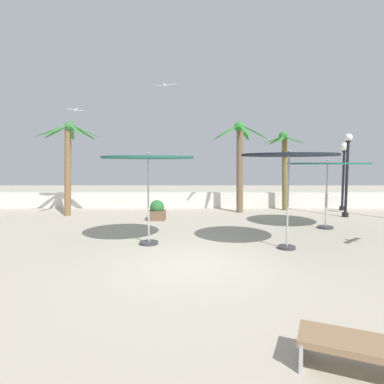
{
  "coord_description": "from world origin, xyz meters",
  "views": [
    {
      "loc": [
        -0.04,
        -7.82,
        2.37
      ],
      "look_at": [
        0.0,
        3.34,
        1.4
      ],
      "focal_mm": 30.06,
      "sensor_mm": 36.0,
      "label": 1
    }
  ],
  "objects_px": {
    "patio_umbrella_2": "(147,163)",
    "seagull_0": "(74,110)",
    "patio_umbrella_0": "(288,160)",
    "lamp_post_0": "(346,168)",
    "palm_tree_1": "(283,161)",
    "seagull_1": "(164,85)",
    "palm_tree_0": "(238,156)",
    "palm_tree_2": "(67,155)",
    "patio_umbrella_1": "(326,167)",
    "lamp_post_2": "(342,164)",
    "planter": "(156,211)"
  },
  "relations": [
    {
      "from": "patio_umbrella_2",
      "to": "seagull_0",
      "type": "bearing_deg",
      "value": 120.02
    },
    {
      "from": "patio_umbrella_0",
      "to": "lamp_post_0",
      "type": "bearing_deg",
      "value": 52.16
    },
    {
      "from": "palm_tree_1",
      "to": "seagull_1",
      "type": "relative_size",
      "value": 3.1
    },
    {
      "from": "palm_tree_0",
      "to": "palm_tree_2",
      "type": "distance_m",
      "value": 8.0
    },
    {
      "from": "patio_umbrella_0",
      "to": "seagull_0",
      "type": "height_order",
      "value": "seagull_0"
    },
    {
      "from": "lamp_post_0",
      "to": "patio_umbrella_1",
      "type": "bearing_deg",
      "value": -127.22
    },
    {
      "from": "patio_umbrella_1",
      "to": "lamp_post_2",
      "type": "bearing_deg",
      "value": 59.14
    },
    {
      "from": "palm_tree_2",
      "to": "patio_umbrella_1",
      "type": "bearing_deg",
      "value": -15.59
    },
    {
      "from": "palm_tree_0",
      "to": "lamp_post_0",
      "type": "bearing_deg",
      "value": -16.62
    },
    {
      "from": "palm_tree_2",
      "to": "seagull_1",
      "type": "bearing_deg",
      "value": 46.25
    },
    {
      "from": "patio_umbrella_0",
      "to": "palm_tree_1",
      "type": "xyz_separation_m",
      "value": [
        2.06,
        7.62,
        0.06
      ]
    },
    {
      "from": "patio_umbrella_0",
      "to": "seagull_1",
      "type": "distance_m",
      "value": 11.79
    },
    {
      "from": "palm_tree_0",
      "to": "planter",
      "type": "relative_size",
      "value": 5.2
    },
    {
      "from": "palm_tree_2",
      "to": "lamp_post_2",
      "type": "relative_size",
      "value": 1.24
    },
    {
      "from": "lamp_post_0",
      "to": "seagull_1",
      "type": "xyz_separation_m",
      "value": [
        -8.44,
        4.63,
        4.7
      ]
    },
    {
      "from": "patio_umbrella_2",
      "to": "palm_tree_0",
      "type": "xyz_separation_m",
      "value": [
        3.6,
        6.32,
        0.36
      ]
    },
    {
      "from": "patio_umbrella_1",
      "to": "seagull_1",
      "type": "distance_m",
      "value": 10.75
    },
    {
      "from": "palm_tree_2",
      "to": "lamp_post_2",
      "type": "xyz_separation_m",
      "value": [
        13.37,
        1.76,
        -0.42
      ]
    },
    {
      "from": "patio_umbrella_0",
      "to": "patio_umbrella_1",
      "type": "distance_m",
      "value": 3.68
    },
    {
      "from": "palm_tree_0",
      "to": "seagull_0",
      "type": "bearing_deg",
      "value": 161.42
    },
    {
      "from": "palm_tree_1",
      "to": "lamp_post_0",
      "type": "distance_m",
      "value": 3.09
    },
    {
      "from": "seagull_1",
      "to": "patio_umbrella_2",
      "type": "bearing_deg",
      "value": -88.54
    },
    {
      "from": "palm_tree_1",
      "to": "planter",
      "type": "height_order",
      "value": "palm_tree_1"
    },
    {
      "from": "seagull_1",
      "to": "palm_tree_0",
      "type": "bearing_deg",
      "value": -40.29
    },
    {
      "from": "palm_tree_1",
      "to": "seagull_0",
      "type": "distance_m",
      "value": 11.99
    },
    {
      "from": "lamp_post_0",
      "to": "planter",
      "type": "relative_size",
      "value": 4.37
    },
    {
      "from": "patio_umbrella_2",
      "to": "seagull_1",
      "type": "height_order",
      "value": "seagull_1"
    },
    {
      "from": "palm_tree_2",
      "to": "seagull_1",
      "type": "height_order",
      "value": "seagull_1"
    },
    {
      "from": "seagull_0",
      "to": "planter",
      "type": "distance_m",
      "value": 8.91
    },
    {
      "from": "patio_umbrella_0",
      "to": "palm_tree_1",
      "type": "bearing_deg",
      "value": 74.86
    },
    {
      "from": "patio_umbrella_1",
      "to": "palm_tree_2",
      "type": "bearing_deg",
      "value": 164.41
    },
    {
      "from": "patio_umbrella_1",
      "to": "planter",
      "type": "height_order",
      "value": "patio_umbrella_1"
    },
    {
      "from": "patio_umbrella_1",
      "to": "palm_tree_1",
      "type": "bearing_deg",
      "value": 92.61
    },
    {
      "from": "palm_tree_2",
      "to": "palm_tree_1",
      "type": "bearing_deg",
      "value": 9.87
    },
    {
      "from": "patio_umbrella_1",
      "to": "seagull_0",
      "type": "xyz_separation_m",
      "value": [
        -11.62,
        6.99,
        3.2
      ]
    },
    {
      "from": "patio_umbrella_1",
      "to": "lamp_post_0",
      "type": "xyz_separation_m",
      "value": [
        1.97,
        2.59,
        -0.06
      ]
    },
    {
      "from": "lamp_post_2",
      "to": "seagull_0",
      "type": "distance_m",
      "value": 14.94
    },
    {
      "from": "patio_umbrella_2",
      "to": "lamp_post_0",
      "type": "height_order",
      "value": "lamp_post_0"
    },
    {
      "from": "lamp_post_2",
      "to": "planter",
      "type": "distance_m",
      "value": 9.88
    },
    {
      "from": "seagull_0",
      "to": "seagull_1",
      "type": "bearing_deg",
      "value": 2.6
    },
    {
      "from": "lamp_post_0",
      "to": "palm_tree_0",
      "type": "bearing_deg",
      "value": 163.38
    },
    {
      "from": "planter",
      "to": "patio_umbrella_0",
      "type": "bearing_deg",
      "value": -48.61
    },
    {
      "from": "patio_umbrella_2",
      "to": "seagull_1",
      "type": "bearing_deg",
      "value": 91.46
    },
    {
      "from": "palm_tree_1",
      "to": "lamp_post_0",
      "type": "xyz_separation_m",
      "value": [
        2.19,
        -2.15,
        -0.34
      ]
    },
    {
      "from": "lamp_post_0",
      "to": "seagull_0",
      "type": "xyz_separation_m",
      "value": [
        -13.59,
        4.4,
        3.26
      ]
    },
    {
      "from": "patio_umbrella_2",
      "to": "lamp_post_2",
      "type": "distance_m",
      "value": 11.47
    },
    {
      "from": "patio_umbrella_2",
      "to": "palm_tree_0",
      "type": "relative_size",
      "value": 0.62
    },
    {
      "from": "patio_umbrella_2",
      "to": "palm_tree_1",
      "type": "height_order",
      "value": "palm_tree_1"
    },
    {
      "from": "patio_umbrella_0",
      "to": "seagull_0",
      "type": "bearing_deg",
      "value": 133.44
    },
    {
      "from": "patio_umbrella_1",
      "to": "palm_tree_0",
      "type": "bearing_deg",
      "value": 123.49
    }
  ]
}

